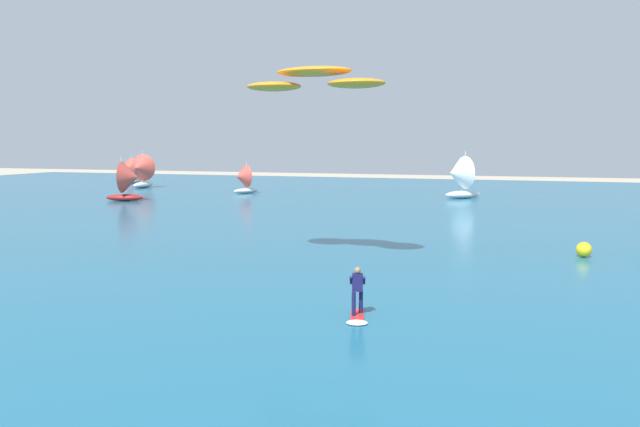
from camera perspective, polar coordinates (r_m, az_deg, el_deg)
The scene contains 9 objects.
ocean at distance 54.39m, azimuth 9.56°, elevation 0.40°, with size 160.00×90.00×0.10m, color #1E607F.
kitesurfer at distance 20.50m, azimuth 3.53°, elevation -8.08°, with size 1.02×2.03×1.67m.
kite at distance 29.51m, azimuth -0.57°, elevation 12.48°, with size 7.17×2.81×1.06m.
sailboat_heeled_over at distance 90.57m, azimuth -17.55°, elevation 3.87°, with size 3.10×3.57×4.05m.
sailboat_mid_right at distance 63.41m, azimuth -17.50°, elevation 2.95°, with size 3.94×3.46×4.43m.
sailboat_far_right at distance 64.99m, azimuth 12.88°, elevation 3.39°, with size 4.45×4.28×4.97m.
sailboat_trailing at distance 70.22m, azimuth -7.31°, elevation 3.25°, with size 3.12×3.29×3.67m.
sailboat_center_horizon at distance 81.34m, azimuth -16.55°, elevation 3.88°, with size 3.51×4.15×4.85m.
marker_buoy at distance 33.81m, azimuth 23.56°, elevation -3.13°, with size 0.77×0.77×0.77m, color yellow.
Camera 1 is at (7.73, -1.62, 5.92)m, focal length 34.04 mm.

